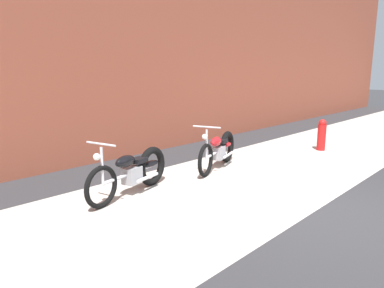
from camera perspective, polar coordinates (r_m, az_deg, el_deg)
name	(u,v)px	position (r m, az deg, el deg)	size (l,w,h in m)	color
ground_plane	(316,211)	(5.77, 19.39, -10.21)	(80.00, 80.00, 0.00)	#2D2D30
sidewalk_slab	(225,186)	(6.61, 5.41, -6.74)	(36.00, 3.50, 0.01)	#B2ADA3
brick_building_wall	(112,26)	(8.89, -12.83, 18.17)	(36.00, 0.50, 6.27)	brown
motorcycle_black	(135,171)	(6.18, -9.24, -4.31)	(1.97, 0.72, 1.03)	black
motorcycle_red	(220,149)	(7.78, 4.52, -0.89)	(1.93, 0.87, 1.03)	black
fire_hydrant	(322,135)	(10.04, 20.27, 1.42)	(0.22, 0.22, 0.84)	red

